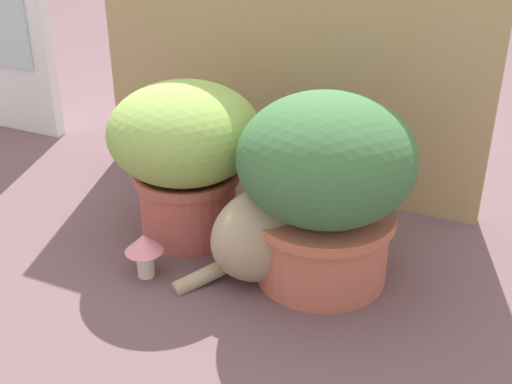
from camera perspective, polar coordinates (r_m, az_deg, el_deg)
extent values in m
plane|color=#64484F|center=(1.53, -6.74, -6.25)|extent=(6.00, 6.00, 0.00)
cube|color=tan|center=(1.75, 2.38, 12.68)|extent=(1.12, 0.03, 0.80)
cylinder|color=#BC5950|center=(1.60, -6.01, -0.95)|extent=(0.24, 0.24, 0.17)
cylinder|color=#B55D4C|center=(1.57, -6.14, 1.47)|extent=(0.26, 0.26, 0.02)
ellipsoid|color=#8CB150|center=(1.52, -6.35, 5.27)|extent=(0.36, 0.36, 0.24)
cylinder|color=#C26650|center=(1.44, 5.83, -4.57)|extent=(0.29, 0.29, 0.17)
cylinder|color=#C36648|center=(1.40, 5.97, -2.08)|extent=(0.31, 0.31, 0.02)
ellipsoid|color=#396939|center=(1.34, 6.24, 2.97)|extent=(0.38, 0.38, 0.27)
ellipsoid|color=tan|center=(1.42, 0.90, -3.70)|extent=(0.29, 0.31, 0.22)
ellipsoid|color=beige|center=(1.47, 4.16, -3.08)|extent=(0.12, 0.11, 0.11)
sphere|color=tan|center=(1.41, 4.76, 1.50)|extent=(0.15, 0.15, 0.11)
cone|color=tan|center=(1.41, 4.16, 4.20)|extent=(0.05, 0.05, 0.04)
cone|color=tan|center=(1.37, 5.58, 3.35)|extent=(0.05, 0.05, 0.04)
cylinder|color=tan|center=(1.45, -4.01, -7.14)|extent=(0.13, 0.17, 0.07)
cylinder|color=#EDE4CA|center=(1.48, -9.75, -6.23)|extent=(0.04, 0.04, 0.06)
cone|color=pink|center=(1.45, -9.91, -4.47)|extent=(0.09, 0.09, 0.04)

